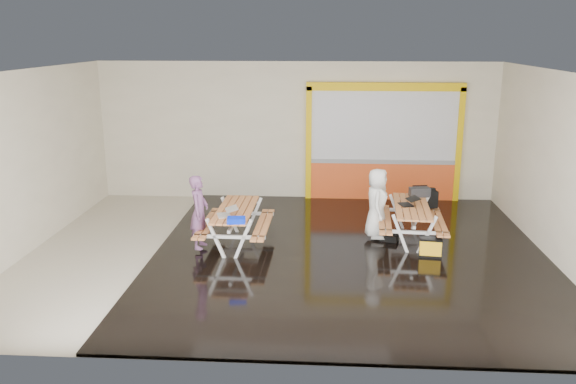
# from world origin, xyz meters

# --- Properties ---
(room) EXTENTS (10.02, 8.02, 3.52)m
(room) POSITION_xyz_m (0.00, 0.00, 1.75)
(room) COLOR beige
(room) RESTS_ON ground
(deck) EXTENTS (7.50, 7.98, 0.05)m
(deck) POSITION_xyz_m (1.25, 0.00, 0.03)
(deck) COLOR black
(deck) RESTS_ON room
(kiosk) EXTENTS (3.88, 0.16, 3.00)m
(kiosk) POSITION_xyz_m (2.20, 3.93, 1.44)
(kiosk) COLOR #ED531E
(kiosk) RESTS_ON room
(picnic_table_left) EXTENTS (1.39, 2.01, 0.80)m
(picnic_table_left) POSITION_xyz_m (-1.01, 0.33, 0.61)
(picnic_table_left) COLOR #D68347
(picnic_table_left) RESTS_ON deck
(picnic_table_right) EXTENTS (1.44, 2.03, 0.78)m
(picnic_table_right) POSITION_xyz_m (2.52, 0.82, 0.60)
(picnic_table_right) COLOR #D68347
(picnic_table_right) RESTS_ON deck
(person_left) EXTENTS (0.38, 0.55, 1.44)m
(person_left) POSITION_xyz_m (-1.65, -0.06, 0.83)
(person_left) COLOR #794A77
(person_left) RESTS_ON deck
(person_right) EXTENTS (0.51, 0.73, 1.43)m
(person_right) POSITION_xyz_m (1.82, 0.83, 0.81)
(person_right) COLOR white
(person_right) RESTS_ON deck
(laptop_left) EXTENTS (0.47, 0.44, 0.16)m
(laptop_left) POSITION_xyz_m (-1.10, -0.15, 0.85)
(laptop_left) COLOR silver
(laptop_left) RESTS_ON picnic_table_left
(laptop_right) EXTENTS (0.44, 0.41, 0.16)m
(laptop_right) POSITION_xyz_m (2.46, 0.86, 0.83)
(laptop_right) COLOR black
(laptop_right) RESTS_ON picnic_table_right
(blue_pouch) EXTENTS (0.35, 0.27, 0.10)m
(blue_pouch) POSITION_xyz_m (-0.86, -0.57, 0.84)
(blue_pouch) COLOR #0627F2
(blue_pouch) RESTS_ON picnic_table_left
(toolbox) EXTENTS (0.46, 0.28, 0.25)m
(toolbox) POSITION_xyz_m (2.78, 1.55, 0.88)
(toolbox) COLOR black
(toolbox) RESTS_ON picnic_table_right
(backpack) EXTENTS (0.29, 0.22, 0.43)m
(backpack) POSITION_xyz_m (3.06, 1.65, 0.72)
(backpack) COLOR black
(backpack) RESTS_ON picnic_table_right
(dark_case) EXTENTS (0.41, 0.35, 0.13)m
(dark_case) POSITION_xyz_m (2.09, 0.74, 0.11)
(dark_case) COLOR black
(dark_case) RESTS_ON deck
(fluke_bag) EXTENTS (0.45, 0.32, 0.36)m
(fluke_bag) POSITION_xyz_m (2.78, -0.09, 0.23)
(fluke_bag) COLOR black
(fluke_bag) RESTS_ON deck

